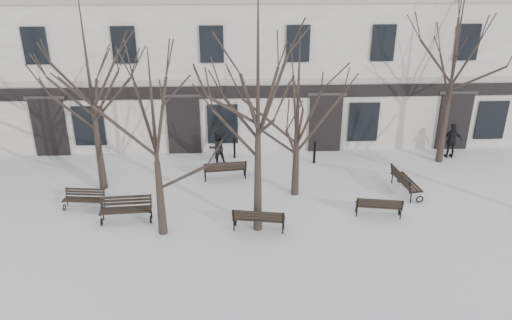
{
  "coord_description": "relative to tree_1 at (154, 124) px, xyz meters",
  "views": [
    {
      "loc": [
        -0.95,
        -15.29,
        9.73
      ],
      "look_at": [
        -0.17,
        3.0,
        1.7
      ],
      "focal_mm": 35.0,
      "sensor_mm": 36.0,
      "label": 1
    }
  ],
  "objects": [
    {
      "name": "bench_1",
      "position": [
        3.48,
        0.01,
        -3.69
      ],
      "size": [
        1.97,
        0.99,
        0.95
      ],
      "rotation": [
        0.0,
        0.0,
        2.97
      ],
      "color": "black",
      "rests_on": "ground"
    },
    {
      "name": "bench_2",
      "position": [
        8.13,
        0.83,
        -3.74
      ],
      "size": [
        1.81,
        0.92,
        0.87
      ],
      "rotation": [
        0.0,
        0.0,
        2.97
      ],
      "color": "black",
      "rests_on": "ground"
    },
    {
      "name": "ground",
      "position": [
        3.66,
        -0.41,
        -4.21
      ],
      "size": [
        100.0,
        100.0,
        0.0
      ],
      "primitive_type": "plane",
      "color": "silver",
      "rests_on": "ground"
    },
    {
      "name": "tree_6",
      "position": [
        12.48,
        5.93,
        0.93
      ],
      "size": [
        5.76,
        5.76,
        8.22
      ],
      "color": "black",
      "rests_on": "ground"
    },
    {
      "name": "tree_5",
      "position": [
        5.14,
        2.85,
        -0.04
      ],
      "size": [
        4.67,
        4.67,
        6.68
      ],
      "color": "black",
      "rests_on": "ground"
    },
    {
      "name": "bench_5",
      "position": [
        9.74,
        2.75,
        -3.68
      ],
      "size": [
        0.93,
        2.02,
        0.98
      ],
      "rotation": [
        0.0,
        0.0,
        1.69
      ],
      "color": "black",
      "rests_on": "ground"
    },
    {
      "name": "bollard_b",
      "position": [
        6.43,
        6.01,
        -3.61
      ],
      "size": [
        0.15,
        0.15,
        1.13
      ],
      "color": "black",
      "rests_on": "ground"
    },
    {
      "name": "pedestrian_c",
      "position": [
        13.19,
        6.4,
        -4.21
      ],
      "size": [
        1.03,
        0.45,
        1.73
      ],
      "primitive_type": "imported",
      "rotation": [
        0.0,
        0.0,
        3.12
      ],
      "color": "black",
      "rests_on": "ground"
    },
    {
      "name": "bench_3",
      "position": [
        -3.33,
        1.99,
        -3.77
      ],
      "size": [
        1.64,
        0.74,
        0.8
      ],
      "rotation": [
        0.0,
        0.0,
        -0.1
      ],
      "color": "black",
      "rests_on": "ground"
    },
    {
      "name": "bollard_a",
      "position": [
        2.63,
        6.79,
        -3.65
      ],
      "size": [
        0.13,
        0.13,
        1.05
      ],
      "color": "black",
      "rests_on": "ground"
    },
    {
      "name": "tree_1",
      "position": [
        0.0,
        0.0,
        0.0
      ],
      "size": [
        4.72,
        4.72,
        6.74
      ],
      "color": "black",
      "rests_on": "ground"
    },
    {
      "name": "tree_2",
      "position": [
        3.46,
        0.13,
        1.29
      ],
      "size": [
        6.16,
        6.16,
        8.8
      ],
      "color": "black",
      "rests_on": "ground"
    },
    {
      "name": "building",
      "position": [
        3.66,
        12.55,
        1.31
      ],
      "size": [
        40.4,
        10.2,
        11.4
      ],
      "color": "silver",
      "rests_on": "ground"
    },
    {
      "name": "pedestrian_b",
      "position": [
        1.8,
        6.14,
        -4.21
      ],
      "size": [
        0.99,
        0.89,
        1.65
      ],
      "primitive_type": "imported",
      "rotation": [
        0.0,
        0.0,
        3.54
      ],
      "color": "black",
      "rests_on": "ground"
    },
    {
      "name": "tree_4",
      "position": [
        -3.02,
        3.77,
        0.87
      ],
      "size": [
        5.69,
        5.69,
        8.13
      ],
      "color": "black",
      "rests_on": "ground"
    },
    {
      "name": "bench_0",
      "position": [
        -1.47,
        0.94,
        -3.69
      ],
      "size": [
        1.95,
        0.82,
        0.96
      ],
      "rotation": [
        0.0,
        0.0,
        0.07
      ],
      "color": "black",
      "rests_on": "ground"
    },
    {
      "name": "bench_4",
      "position": [
        2.21,
        4.37,
        -3.7
      ],
      "size": [
        1.94,
        0.89,
        0.94
      ],
      "rotation": [
        0.0,
        0.0,
        3.26
      ],
      "color": "black",
      "rests_on": "ground"
    }
  ]
}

